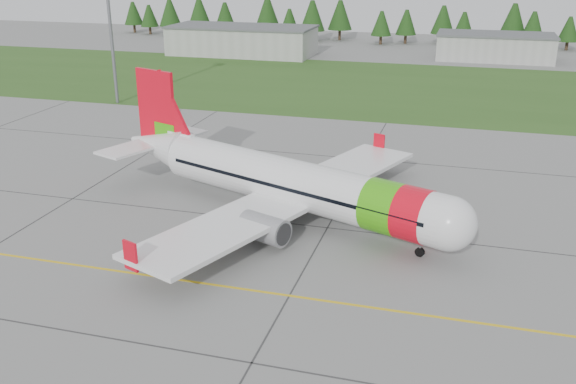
% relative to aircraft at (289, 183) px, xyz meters
% --- Properties ---
extents(ground, '(320.00, 320.00, 0.00)m').
position_rel_aircraft_xyz_m(ground, '(-6.21, -21.29, -3.28)').
color(ground, gray).
rests_on(ground, ground).
extents(aircraft, '(35.95, 34.16, 11.38)m').
position_rel_aircraft_xyz_m(aircraft, '(0.00, 0.00, 0.00)').
color(aircraft, white).
rests_on(aircraft, ground).
extents(service_van, '(2.22, 2.17, 4.89)m').
position_rel_aircraft_xyz_m(service_van, '(-27.32, 31.17, -0.84)').
color(service_van, silver).
rests_on(service_van, ground).
extents(grass_strip, '(320.00, 50.00, 0.03)m').
position_rel_aircraft_xyz_m(grass_strip, '(-6.21, 60.71, -3.27)').
color(grass_strip, '#30561E').
rests_on(grass_strip, ground).
extents(taxi_guideline, '(120.00, 0.25, 0.02)m').
position_rel_aircraft_xyz_m(taxi_guideline, '(-6.21, -13.29, -3.27)').
color(taxi_guideline, gold).
rests_on(taxi_guideline, ground).
extents(hangar_west, '(32.00, 14.00, 6.00)m').
position_rel_aircraft_xyz_m(hangar_west, '(-36.21, 88.71, -0.28)').
color(hangar_west, '#A8A8A3').
rests_on(hangar_west, ground).
extents(hangar_east, '(24.00, 12.00, 5.20)m').
position_rel_aircraft_xyz_m(hangar_east, '(18.79, 96.71, -0.68)').
color(hangar_east, '#A8A8A3').
rests_on(hangar_east, ground).
extents(floodlight_mast, '(0.50, 0.50, 20.00)m').
position_rel_aircraft_xyz_m(floodlight_mast, '(-38.21, 36.71, 6.72)').
color(floodlight_mast, slate).
rests_on(floodlight_mast, ground).
extents(treeline, '(160.00, 8.00, 10.00)m').
position_rel_aircraft_xyz_m(treeline, '(-6.21, 116.71, 1.72)').
color(treeline, '#1C3F14').
rests_on(treeline, ground).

